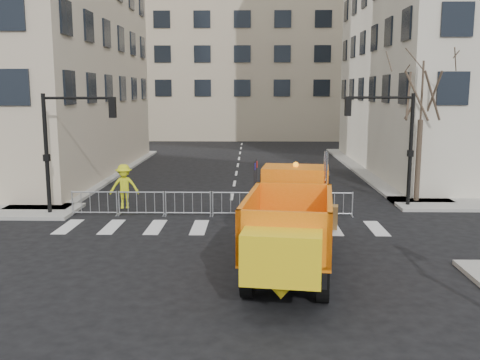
{
  "coord_description": "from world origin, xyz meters",
  "views": [
    {
      "loc": [
        1.02,
        -15.65,
        5.51
      ],
      "look_at": [
        0.63,
        2.5,
        2.47
      ],
      "focal_mm": 40.0,
      "sensor_mm": 36.0,
      "label": 1
    }
  ],
  "objects_px": {
    "plow_truck": "(291,221)",
    "worker": "(124,186)",
    "cop_a": "(319,216)",
    "newspaper_box": "(298,200)",
    "cop_c": "(306,209)",
    "cop_b": "(306,217)"
  },
  "relations": [
    {
      "from": "cop_b",
      "to": "cop_c",
      "type": "height_order",
      "value": "cop_c"
    },
    {
      "from": "cop_a",
      "to": "cop_c",
      "type": "relative_size",
      "value": 0.85
    },
    {
      "from": "cop_b",
      "to": "cop_c",
      "type": "distance_m",
      "value": 1.13
    },
    {
      "from": "cop_a",
      "to": "cop_b",
      "type": "height_order",
      "value": "cop_b"
    },
    {
      "from": "plow_truck",
      "to": "worker",
      "type": "relative_size",
      "value": 4.68
    },
    {
      "from": "cop_a",
      "to": "cop_b",
      "type": "distance_m",
      "value": 0.79
    },
    {
      "from": "newspaper_box",
      "to": "cop_b",
      "type": "bearing_deg",
      "value": -109.99
    },
    {
      "from": "newspaper_box",
      "to": "cop_a",
      "type": "bearing_deg",
      "value": -101.07
    },
    {
      "from": "cop_a",
      "to": "newspaper_box",
      "type": "height_order",
      "value": "cop_a"
    },
    {
      "from": "plow_truck",
      "to": "cop_c",
      "type": "height_order",
      "value": "plow_truck"
    },
    {
      "from": "cop_c",
      "to": "newspaper_box",
      "type": "relative_size",
      "value": 1.71
    },
    {
      "from": "cop_a",
      "to": "cop_c",
      "type": "xyz_separation_m",
      "value": [
        -0.44,
        0.56,
        0.14
      ]
    },
    {
      "from": "cop_a",
      "to": "newspaper_box",
      "type": "xyz_separation_m",
      "value": [
        -0.52,
        3.44,
        -0.1
      ]
    },
    {
      "from": "cop_b",
      "to": "worker",
      "type": "xyz_separation_m",
      "value": [
        -7.9,
        4.7,
        0.29
      ]
    },
    {
      "from": "plow_truck",
      "to": "cop_a",
      "type": "xyz_separation_m",
      "value": [
        1.37,
        4.09,
        -0.8
      ]
    },
    {
      "from": "worker",
      "to": "newspaper_box",
      "type": "height_order",
      "value": "worker"
    },
    {
      "from": "cop_c",
      "to": "worker",
      "type": "relative_size",
      "value": 0.92
    },
    {
      "from": "plow_truck",
      "to": "cop_b",
      "type": "xyz_separation_m",
      "value": [
        0.83,
        3.52,
        -0.72
      ]
    },
    {
      "from": "cop_a",
      "to": "cop_c",
      "type": "distance_m",
      "value": 0.72
    },
    {
      "from": "plow_truck",
      "to": "cop_c",
      "type": "xyz_separation_m",
      "value": [
        0.93,
        4.64,
        -0.66
      ]
    },
    {
      "from": "cop_b",
      "to": "cop_a",
      "type": "bearing_deg",
      "value": -142.2
    },
    {
      "from": "cop_a",
      "to": "cop_b",
      "type": "bearing_deg",
      "value": 47.01
    }
  ]
}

